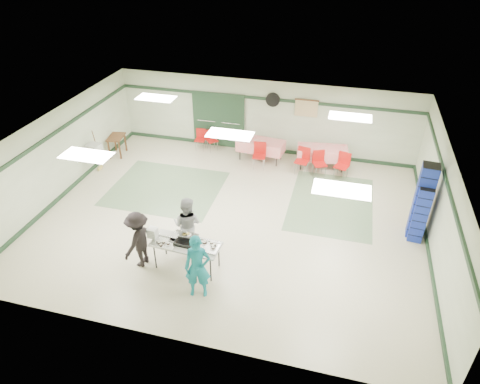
% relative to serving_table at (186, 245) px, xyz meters
% --- Properties ---
extents(floor, '(11.00, 11.00, 0.00)m').
position_rel_serving_table_xyz_m(floor, '(0.48, 2.34, -0.71)').
color(floor, beige).
rests_on(floor, ground).
extents(ceiling, '(11.00, 11.00, 0.00)m').
position_rel_serving_table_xyz_m(ceiling, '(0.48, 2.34, 1.99)').
color(ceiling, white).
rests_on(ceiling, wall_back).
extents(wall_back, '(11.00, 0.00, 11.00)m').
position_rel_serving_table_xyz_m(wall_back, '(0.48, 6.84, 0.64)').
color(wall_back, beige).
rests_on(wall_back, floor).
extents(wall_front, '(11.00, 0.00, 11.00)m').
position_rel_serving_table_xyz_m(wall_front, '(0.48, -2.16, 0.64)').
color(wall_front, beige).
rests_on(wall_front, floor).
extents(wall_left, '(0.00, 9.00, 9.00)m').
position_rel_serving_table_xyz_m(wall_left, '(-5.02, 2.34, 0.64)').
color(wall_left, beige).
rests_on(wall_left, floor).
extents(wall_right, '(0.00, 9.00, 9.00)m').
position_rel_serving_table_xyz_m(wall_right, '(5.98, 2.34, 0.64)').
color(wall_right, beige).
rests_on(wall_right, floor).
extents(trim_back, '(11.00, 0.06, 0.10)m').
position_rel_serving_table_xyz_m(trim_back, '(0.48, 6.81, 1.34)').
color(trim_back, '#1D3521').
rests_on(trim_back, wall_back).
extents(baseboard_back, '(11.00, 0.06, 0.12)m').
position_rel_serving_table_xyz_m(baseboard_back, '(0.48, 6.81, -0.65)').
color(baseboard_back, '#1D3521').
rests_on(baseboard_back, floor).
extents(trim_left, '(0.06, 9.00, 0.10)m').
position_rel_serving_table_xyz_m(trim_left, '(-4.99, 2.34, 1.34)').
color(trim_left, '#1D3521').
rests_on(trim_left, wall_back).
extents(baseboard_left, '(0.06, 9.00, 0.12)m').
position_rel_serving_table_xyz_m(baseboard_left, '(-4.99, 2.34, -0.65)').
color(baseboard_left, '#1D3521').
rests_on(baseboard_left, floor).
extents(trim_right, '(0.06, 9.00, 0.10)m').
position_rel_serving_table_xyz_m(trim_right, '(5.95, 2.34, 1.34)').
color(trim_right, '#1D3521').
rests_on(trim_right, wall_back).
extents(baseboard_right, '(0.06, 9.00, 0.12)m').
position_rel_serving_table_xyz_m(baseboard_right, '(5.95, 2.34, -0.65)').
color(baseboard_right, '#1D3521').
rests_on(baseboard_right, floor).
extents(green_patch_a, '(3.50, 3.00, 0.01)m').
position_rel_serving_table_xyz_m(green_patch_a, '(-2.02, 3.34, -0.71)').
color(green_patch_a, gray).
rests_on(green_patch_a, floor).
extents(green_patch_b, '(2.50, 3.50, 0.01)m').
position_rel_serving_table_xyz_m(green_patch_b, '(3.28, 3.84, -0.71)').
color(green_patch_b, gray).
rests_on(green_patch_b, floor).
extents(double_door_left, '(0.90, 0.06, 2.10)m').
position_rel_serving_table_xyz_m(double_door_left, '(-1.72, 6.78, 0.34)').
color(double_door_left, '#969896').
rests_on(double_door_left, floor).
extents(double_door_right, '(0.90, 0.06, 2.10)m').
position_rel_serving_table_xyz_m(double_door_right, '(-0.77, 6.78, 0.34)').
color(double_door_right, '#969896').
rests_on(double_door_right, floor).
extents(door_frame, '(2.00, 0.03, 2.15)m').
position_rel_serving_table_xyz_m(door_frame, '(-1.25, 6.76, 0.34)').
color(door_frame, '#1D3521').
rests_on(door_frame, floor).
extents(wall_fan, '(0.50, 0.10, 0.50)m').
position_rel_serving_table_xyz_m(wall_fan, '(0.78, 6.78, 1.34)').
color(wall_fan, black).
rests_on(wall_fan, wall_back).
extents(scroll_banner, '(0.80, 0.02, 0.60)m').
position_rel_serving_table_xyz_m(scroll_banner, '(1.98, 6.78, 1.14)').
color(scroll_banner, '#D7B986').
rests_on(scroll_banner, wall_back).
extents(serving_table, '(1.75, 0.80, 0.76)m').
position_rel_serving_table_xyz_m(serving_table, '(0.00, 0.00, 0.00)').
color(serving_table, '#9C9C98').
rests_on(serving_table, floor).
extents(sheet_tray_right, '(0.62, 0.48, 0.02)m').
position_rel_serving_table_xyz_m(sheet_tray_right, '(0.54, -0.01, 0.06)').
color(sheet_tray_right, silver).
rests_on(sheet_tray_right, serving_table).
extents(sheet_tray_mid, '(0.66, 0.52, 0.02)m').
position_rel_serving_table_xyz_m(sheet_tray_mid, '(-0.11, 0.16, 0.06)').
color(sheet_tray_mid, silver).
rests_on(sheet_tray_mid, serving_table).
extents(sheet_tray_left, '(0.61, 0.48, 0.02)m').
position_rel_serving_table_xyz_m(sheet_tray_left, '(-0.50, -0.12, 0.06)').
color(sheet_tray_left, silver).
rests_on(sheet_tray_left, serving_table).
extents(baking_pan, '(0.49, 0.32, 0.08)m').
position_rel_serving_table_xyz_m(baking_pan, '(-0.03, -0.03, 0.09)').
color(baking_pan, black).
rests_on(baking_pan, serving_table).
extents(foam_box_stack, '(0.24, 0.22, 0.26)m').
position_rel_serving_table_xyz_m(foam_box_stack, '(-0.88, 0.04, 0.18)').
color(foam_box_stack, white).
rests_on(foam_box_stack, serving_table).
extents(volunteer_teal, '(0.67, 0.52, 1.64)m').
position_rel_serving_table_xyz_m(volunteer_teal, '(0.58, -0.78, 0.11)').
color(volunteer_teal, teal).
rests_on(volunteer_teal, floor).
extents(volunteer_grey, '(0.81, 0.65, 1.61)m').
position_rel_serving_table_xyz_m(volunteer_grey, '(-0.21, 0.67, 0.09)').
color(volunteer_grey, '#97969C').
rests_on(volunteer_grey, floor).
extents(volunteer_dark, '(0.77, 1.10, 1.55)m').
position_rel_serving_table_xyz_m(volunteer_dark, '(-1.18, -0.17, 0.06)').
color(volunteer_dark, black).
rests_on(volunteer_dark, floor).
extents(dining_table_a, '(1.80, 0.97, 0.77)m').
position_rel_serving_table_xyz_m(dining_table_a, '(2.73, 6.07, -0.14)').
color(dining_table_a, red).
rests_on(dining_table_a, floor).
extents(dining_table_b, '(1.73, 0.91, 0.77)m').
position_rel_serving_table_xyz_m(dining_table_b, '(0.53, 6.07, -0.14)').
color(dining_table_b, red).
rests_on(dining_table_b, floor).
extents(chair_a, '(0.55, 0.55, 0.89)m').
position_rel_serving_table_xyz_m(chair_a, '(2.69, 5.50, -0.17)').
color(chair_a, '#B80E11').
rests_on(chair_a, floor).
extents(chair_b, '(0.51, 0.51, 0.93)m').
position_rel_serving_table_xyz_m(chair_b, '(2.13, 5.51, -0.14)').
color(chair_b, '#B80E11').
rests_on(chair_b, floor).
extents(chair_c, '(0.54, 0.54, 0.92)m').
position_rel_serving_table_xyz_m(chair_c, '(3.48, 5.51, -0.15)').
color(chair_c, '#B80E11').
rests_on(chair_c, floor).
extents(chair_d, '(0.47, 0.47, 0.93)m').
position_rel_serving_table_xyz_m(chair_d, '(0.62, 5.51, -0.14)').
color(chair_d, '#B80E11').
rests_on(chair_d, floor).
extents(chair_loose_a, '(0.52, 0.52, 0.79)m').
position_rel_serving_table_xyz_m(chair_loose_a, '(-1.44, 6.40, -0.23)').
color(chair_loose_a, '#B80E11').
rests_on(chair_loose_a, floor).
extents(chair_loose_b, '(0.39, 0.39, 0.79)m').
position_rel_serving_table_xyz_m(chair_loose_b, '(-1.85, 6.35, -0.23)').
color(chair_loose_b, '#B80E11').
rests_on(chair_loose_b, floor).
extents(crate_stack_blue_a, '(0.46, 0.46, 2.22)m').
position_rel_serving_table_xyz_m(crate_stack_blue_a, '(5.63, 2.85, 0.40)').
color(crate_stack_blue_a, '#19259A').
rests_on(crate_stack_blue_a, floor).
extents(crate_stack_red, '(0.42, 0.42, 1.48)m').
position_rel_serving_table_xyz_m(crate_stack_red, '(5.63, 2.99, 0.03)').
color(crate_stack_red, maroon).
rests_on(crate_stack_red, floor).
extents(crate_stack_blue_b, '(0.40, 0.40, 1.68)m').
position_rel_serving_table_xyz_m(crate_stack_blue_b, '(5.63, 2.65, 0.13)').
color(crate_stack_blue_b, '#19259A').
rests_on(crate_stack_blue_b, floor).
extents(printer_table, '(0.63, 0.85, 0.74)m').
position_rel_serving_table_xyz_m(printer_table, '(-4.67, 5.09, -0.09)').
color(printer_table, brown).
rests_on(printer_table, floor).
extents(office_printer, '(0.46, 0.41, 0.35)m').
position_rel_serving_table_xyz_m(office_printer, '(-4.67, 3.68, 0.21)').
color(office_printer, '#ABACA7').
rests_on(office_printer, printer_table).
extents(broom, '(0.08, 0.24, 1.47)m').
position_rel_serving_table_xyz_m(broom, '(-4.75, 3.97, 0.05)').
color(broom, brown).
rests_on(broom, floor).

